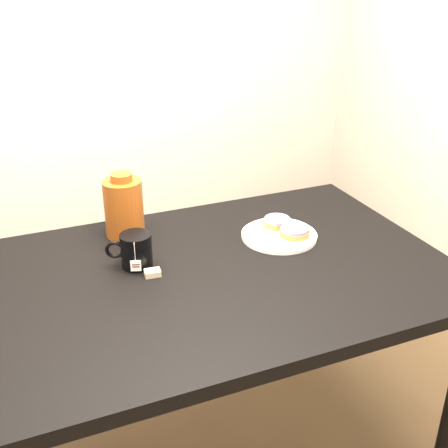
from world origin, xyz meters
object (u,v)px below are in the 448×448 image
at_px(table, 210,295).
at_px(mug, 136,250).
at_px(bagel_package, 124,207).
at_px(teabag_pouch, 153,273).
at_px(plate, 279,235).
at_px(bagel_back, 277,222).
at_px(bagel_front, 295,232).

bearing_deg(table, mug, 149.63).
bearing_deg(bagel_package, teabag_pouch, -88.63).
bearing_deg(mug, table, -12.12).
xyz_separation_m(plate, bagel_package, (-0.45, 0.21, 0.09)).
bearing_deg(bagel_back, mug, -173.24).
xyz_separation_m(plate, bagel_front, (0.04, -0.03, 0.02)).
xyz_separation_m(bagel_back, teabag_pouch, (-0.47, -0.13, -0.02)).
bearing_deg(bagel_back, teabag_pouch, -164.19).
bearing_deg(bagel_front, table, -165.84).
height_order(bagel_back, teabag_pouch, bagel_back).
distance_m(teabag_pouch, bagel_package, 0.30).
bearing_deg(bagel_package, bagel_back, -18.22).
relative_size(plate, bagel_back, 2.04).
height_order(table, plate, plate).
distance_m(bagel_front, mug, 0.51).
bearing_deg(bagel_package, bagel_front, -26.17).
xyz_separation_m(table, plate, (0.29, 0.11, 0.09)).
bearing_deg(teabag_pouch, table, -12.66).
xyz_separation_m(plate, bagel_back, (0.02, 0.06, 0.02)).
height_order(bagel_front, teabag_pouch, bagel_front).
relative_size(bagel_front, mug, 0.90).
height_order(plate, bagel_package, bagel_package).
bearing_deg(mug, plate, 18.41).
height_order(bagel_back, bagel_front, same).
relative_size(table, bagel_back, 11.72).
bearing_deg(teabag_pouch, bagel_front, 5.48).
relative_size(table, bagel_package, 6.65).
relative_size(plate, mug, 1.68).
distance_m(table, bagel_front, 0.35).
bearing_deg(plate, mug, -179.84).
bearing_deg(bagel_front, bagel_package, 153.83).
bearing_deg(table, teabag_pouch, 167.34).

